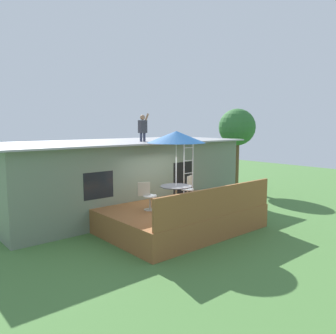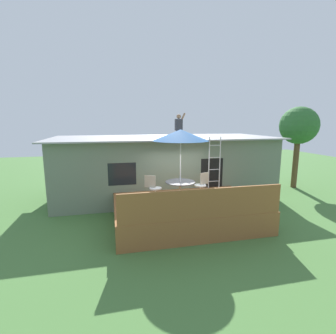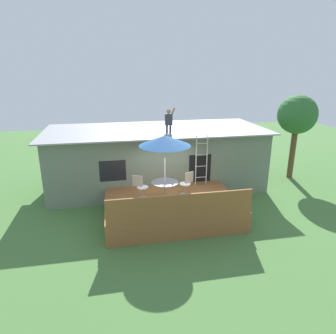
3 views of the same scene
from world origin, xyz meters
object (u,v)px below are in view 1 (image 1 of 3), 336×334
object	(u,v)px
patio_table	(176,191)
patio_chair_right	(188,189)
step_ladder	(188,167)
person_figure	(143,126)
patio_umbrella	(176,137)
patio_chair_left	(148,196)
backyard_tree	(237,128)

from	to	relation	value
patio_table	patio_chair_right	bearing A→B (deg)	23.35
step_ladder	person_figure	bearing A→B (deg)	128.07
patio_table	patio_chair_right	distance (m)	1.04
patio_umbrella	patio_chair_left	bearing A→B (deg)	156.45
step_ladder	patio_chair_right	distance (m)	1.41
person_figure	patio_table	bearing A→B (deg)	-104.14
person_figure	patio_umbrella	bearing A→B (deg)	-104.14
patio_table	backyard_tree	world-z (taller)	backyard_tree
patio_umbrella	patio_chair_left	size ratio (longest dim) A/B	2.76
step_ladder	backyard_tree	xyz separation A→B (m)	(5.70, 2.15, 1.44)
backyard_tree	patio_chair_left	bearing A→B (deg)	-159.92
patio_umbrella	patio_table	bearing A→B (deg)	-90.00
patio_chair_right	patio_table	bearing A→B (deg)	-0.00
patio_chair_right	step_ladder	bearing A→B (deg)	-157.50
patio_table	person_figure	xyz separation A→B (m)	(0.69, 2.75, 2.09)
patio_table	patio_chair_right	xyz separation A→B (m)	(0.95, 0.41, -0.13)
patio_chair_left	backyard_tree	size ratio (longest dim) A/B	0.21
step_ladder	patio_chair_left	world-z (taller)	step_ladder
patio_umbrella	patio_chair_left	world-z (taller)	patio_umbrella
patio_chair_right	backyard_tree	distance (m)	7.54
patio_chair_right	person_figure	bearing A→B (deg)	-107.09
patio_umbrella	backyard_tree	distance (m)	8.29
step_ladder	patio_table	bearing A→B (deg)	-144.32
patio_umbrella	patio_chair_left	xyz separation A→B (m)	(-0.88, 0.38, -1.89)
patio_umbrella	step_ladder	size ratio (longest dim) A/B	1.15
patio_table	backyard_tree	xyz separation A→B (m)	(7.53, 3.46, 1.95)
patio_table	step_ladder	bearing A→B (deg)	35.68
patio_chair_right	backyard_tree	world-z (taller)	backyard_tree
patio_table	step_ladder	xyz separation A→B (m)	(1.82, 1.31, 0.51)
patio_table	backyard_tree	bearing A→B (deg)	24.66
patio_chair_left	patio_chair_right	bearing A→B (deg)	24.39
backyard_tree	step_ladder	bearing A→B (deg)	-159.38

